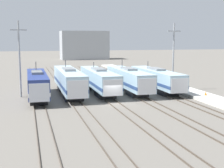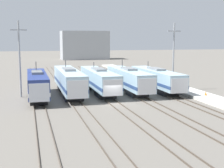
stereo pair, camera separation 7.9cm
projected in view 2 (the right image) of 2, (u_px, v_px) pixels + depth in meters
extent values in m
plane|color=#666059|center=(114.00, 103.00, 43.67)|extent=(400.00, 400.00, 0.00)
cube|color=#4C4238|center=(34.00, 107.00, 40.85)|extent=(0.07, 120.00, 0.15)
cube|color=#4C4238|center=(45.00, 107.00, 41.22)|extent=(0.07, 120.00, 0.15)
cube|color=#4C4238|center=(73.00, 105.00, 42.16)|extent=(0.07, 120.00, 0.15)
cube|color=#4C4238|center=(83.00, 105.00, 42.53)|extent=(0.07, 120.00, 0.15)
cube|color=#4C4238|center=(109.00, 103.00, 43.48)|extent=(0.07, 120.00, 0.15)
cube|color=#4C4238|center=(119.00, 103.00, 43.85)|extent=(0.07, 120.00, 0.15)
cube|color=#4C4238|center=(143.00, 101.00, 44.79)|extent=(0.07, 120.00, 0.15)
cube|color=#4C4238|center=(152.00, 101.00, 45.16)|extent=(0.07, 120.00, 0.15)
cube|color=#4C4238|center=(175.00, 99.00, 46.10)|extent=(0.07, 120.00, 0.15)
cube|color=#4C4238|center=(184.00, 99.00, 46.47)|extent=(0.07, 120.00, 0.15)
cube|color=black|center=(39.00, 100.00, 43.85)|extent=(2.38, 3.56, 0.95)
cube|color=black|center=(37.00, 91.00, 51.57)|extent=(2.38, 3.56, 0.95)
cube|color=navy|center=(37.00, 83.00, 47.44)|extent=(2.80, 16.16, 2.83)
cube|color=silver|center=(37.00, 86.00, 47.52)|extent=(2.84, 16.20, 0.51)
cube|color=silver|center=(39.00, 91.00, 40.69)|extent=(2.58, 2.18, 2.40)
cube|color=black|center=(39.00, 89.00, 39.66)|extent=(2.19, 0.08, 0.67)
cube|color=slate|center=(37.00, 72.00, 47.21)|extent=(1.54, 4.04, 0.35)
cylinder|color=#38383D|center=(36.00, 66.00, 50.53)|extent=(0.12, 0.12, 1.54)
cube|color=#232326|center=(73.00, 96.00, 46.57)|extent=(2.62, 4.11, 0.95)
cube|color=#232326|center=(66.00, 87.00, 55.50)|extent=(2.62, 4.11, 0.95)
cube|color=#9EBCCC|center=(69.00, 79.00, 50.75)|extent=(3.08, 18.69, 2.97)
cube|color=navy|center=(69.00, 83.00, 50.84)|extent=(3.12, 18.73, 0.54)
cube|color=silver|center=(77.00, 88.00, 42.88)|extent=(2.83, 2.34, 2.53)
cube|color=black|center=(78.00, 85.00, 41.75)|extent=(2.41, 0.08, 0.71)
cube|color=gray|center=(69.00, 69.00, 50.51)|extent=(1.69, 4.67, 0.35)
cylinder|color=#38383D|center=(66.00, 64.00, 54.37)|extent=(0.12, 0.12, 1.36)
cube|color=#232326|center=(105.00, 94.00, 48.43)|extent=(2.62, 3.98, 0.95)
cube|color=#232326|center=(93.00, 86.00, 57.07)|extent=(2.62, 3.98, 0.95)
cube|color=#9EBCCC|center=(99.00, 79.00, 52.48)|extent=(3.09, 18.08, 2.78)
cube|color=navy|center=(99.00, 82.00, 52.56)|extent=(3.13, 18.12, 0.50)
cube|color=silver|center=(111.00, 87.00, 44.73)|extent=(2.84, 1.98, 2.36)
cube|color=black|center=(113.00, 84.00, 43.79)|extent=(2.41, 0.08, 0.66)
cube|color=gray|center=(99.00, 69.00, 52.26)|extent=(1.70, 4.52, 0.35)
cylinder|color=#38383D|center=(94.00, 65.00, 56.01)|extent=(0.12, 0.12, 1.13)
cube|color=#232326|center=(137.00, 93.00, 49.37)|extent=(2.63, 3.78, 0.95)
cube|color=#232326|center=(121.00, 85.00, 57.58)|extent=(2.63, 3.78, 0.95)
cube|color=#9EBCCC|center=(129.00, 78.00, 53.20)|extent=(3.10, 17.19, 2.79)
cube|color=navy|center=(129.00, 81.00, 53.28)|extent=(3.14, 17.23, 0.50)
cube|color=silver|center=(145.00, 86.00, 45.86)|extent=(2.85, 1.96, 2.37)
cube|color=black|center=(147.00, 83.00, 44.93)|extent=(2.42, 0.08, 0.66)
cube|color=gray|center=(129.00, 69.00, 52.98)|extent=(1.70, 4.30, 0.35)
cylinder|color=#38383D|center=(122.00, 64.00, 56.51)|extent=(0.12, 0.12, 1.50)
cube|color=#232326|center=(167.00, 92.00, 50.62)|extent=(2.63, 3.89, 0.95)
cube|color=#232326|center=(147.00, 84.00, 59.07)|extent=(2.63, 3.89, 0.95)
cube|color=#9EBCCC|center=(156.00, 77.00, 54.59)|extent=(3.09, 17.69, 2.64)
cube|color=navy|center=(156.00, 80.00, 54.67)|extent=(3.13, 17.73, 0.47)
cube|color=silver|center=(177.00, 85.00, 46.89)|extent=(2.84, 1.72, 2.24)
cube|color=black|center=(180.00, 83.00, 46.08)|extent=(2.42, 0.08, 0.63)
cube|color=gray|center=(156.00, 69.00, 54.38)|extent=(1.70, 4.42, 0.35)
cylinder|color=#38383D|center=(148.00, 65.00, 58.03)|extent=(0.12, 0.12, 1.26)
cylinder|color=gray|center=(20.00, 59.00, 47.54)|extent=(0.27, 0.27, 11.70)
cube|color=gray|center=(18.00, 30.00, 46.91)|extent=(2.43, 0.16, 0.16)
cylinder|color=gray|center=(173.00, 57.00, 54.18)|extent=(0.27, 0.27, 11.70)
cube|color=gray|center=(174.00, 31.00, 53.54)|extent=(2.43, 0.16, 0.16)
cube|color=beige|center=(205.00, 97.00, 47.35)|extent=(4.00, 120.00, 0.44)
cone|color=orange|center=(206.00, 93.00, 47.42)|extent=(0.37, 0.37, 0.63)
cube|color=#9EA3A8|center=(84.00, 45.00, 138.35)|extent=(20.54, 11.03, 12.41)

